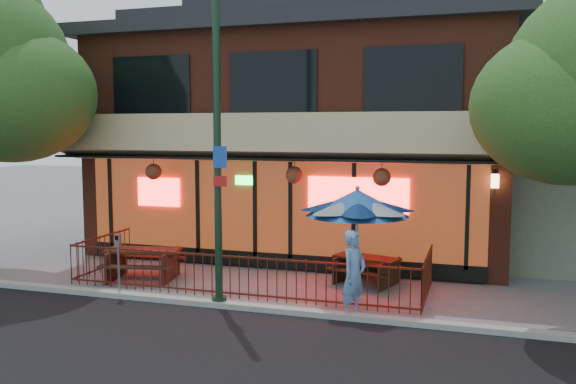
{
  "coord_description": "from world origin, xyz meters",
  "views": [
    {
      "loc": [
        5.26,
        -12.11,
        3.79
      ],
      "look_at": [
        0.79,
        2.0,
        2.24
      ],
      "focal_mm": 38.0,
      "sensor_mm": 36.0,
      "label": 1
    }
  ],
  "objects_px": {
    "picnic_table_right": "(367,266)",
    "street_light": "(218,159)",
    "parking_meter_near": "(118,254)",
    "patio_umbrella": "(357,203)",
    "picnic_table_left": "(143,259)",
    "pedestrian": "(354,274)"
  },
  "relations": [
    {
      "from": "picnic_table_right",
      "to": "street_light",
      "type": "bearing_deg",
      "value": -133.68
    },
    {
      "from": "street_light",
      "to": "parking_meter_near",
      "type": "height_order",
      "value": "street_light"
    },
    {
      "from": "picnic_table_right",
      "to": "patio_umbrella",
      "type": "xyz_separation_m",
      "value": [
        0.05,
        -1.54,
        1.74
      ]
    },
    {
      "from": "picnic_table_left",
      "to": "picnic_table_right",
      "type": "height_order",
      "value": "picnic_table_left"
    },
    {
      "from": "picnic_table_right",
      "to": "pedestrian",
      "type": "bearing_deg",
      "value": -85.09
    },
    {
      "from": "picnic_table_left",
      "to": "picnic_table_right",
      "type": "bearing_deg",
      "value": 13.42
    },
    {
      "from": "picnic_table_right",
      "to": "patio_umbrella",
      "type": "bearing_deg",
      "value": -88.13
    },
    {
      "from": "patio_umbrella",
      "to": "street_light",
      "type": "bearing_deg",
      "value": -155.18
    },
    {
      "from": "picnic_table_left",
      "to": "parking_meter_near",
      "type": "relative_size",
      "value": 1.44
    },
    {
      "from": "street_light",
      "to": "picnic_table_right",
      "type": "bearing_deg",
      "value": 46.32
    },
    {
      "from": "pedestrian",
      "to": "picnic_table_left",
      "type": "bearing_deg",
      "value": 98.73
    },
    {
      "from": "patio_umbrella",
      "to": "parking_meter_near",
      "type": "relative_size",
      "value": 1.78
    },
    {
      "from": "street_light",
      "to": "patio_umbrella",
      "type": "xyz_separation_m",
      "value": [
        2.73,
        1.26,
        -0.97
      ]
    },
    {
      "from": "street_light",
      "to": "parking_meter_near",
      "type": "bearing_deg",
      "value": 179.94
    },
    {
      "from": "patio_umbrella",
      "to": "pedestrian",
      "type": "relative_size",
      "value": 1.44
    },
    {
      "from": "street_light",
      "to": "pedestrian",
      "type": "distance_m",
      "value": 3.69
    },
    {
      "from": "parking_meter_near",
      "to": "picnic_table_left",
      "type": "bearing_deg",
      "value": 100.44
    },
    {
      "from": "parking_meter_near",
      "to": "patio_umbrella",
      "type": "bearing_deg",
      "value": 13.62
    },
    {
      "from": "street_light",
      "to": "picnic_table_right",
      "type": "relative_size",
      "value": 3.75
    },
    {
      "from": "picnic_table_right",
      "to": "parking_meter_near",
      "type": "bearing_deg",
      "value": -151.44
    },
    {
      "from": "picnic_table_left",
      "to": "patio_umbrella",
      "type": "relative_size",
      "value": 0.8
    },
    {
      "from": "patio_umbrella",
      "to": "pedestrian",
      "type": "distance_m",
      "value": 1.78
    }
  ]
}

